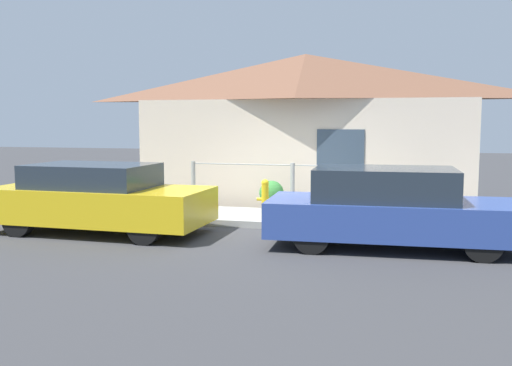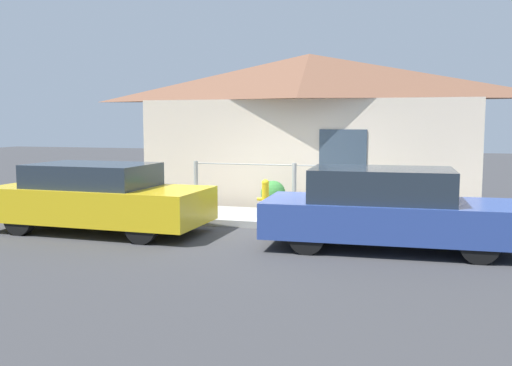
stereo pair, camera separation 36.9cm
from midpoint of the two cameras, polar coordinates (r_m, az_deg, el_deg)
name	(u,v)px [view 2 (the right image)]	position (r m, az deg, el deg)	size (l,w,h in m)	color
ground_plane	(277,230)	(11.52, 3.00, -4.69)	(60.00, 60.00, 0.00)	#38383A
sidewalk	(287,219)	(12.38, 3.94, -3.59)	(24.00, 1.82, 0.14)	#9E9E99
house	(308,85)	(14.55, 5.98, 9.69)	(8.54, 2.23, 3.85)	beige
fence	(294,184)	(13.02, 4.65, -0.13)	(4.90, 0.10, 1.09)	#999993
car_left	(99,197)	(11.58, -14.54, -1.40)	(4.29, 1.90, 1.35)	gold
car_right	(388,209)	(10.01, 14.11, -2.55)	(4.36, 1.85, 1.38)	#2D4793
fire_hydrant	(265,198)	(12.03, 1.82, -1.47)	(0.35, 0.16, 0.82)	yellow
potted_plant_near_hydrant	(273,194)	(12.93, 2.53, -1.07)	(0.56, 0.56, 0.69)	#9E5638
potted_plant_by_fence	(155,195)	(13.59, -9.35, -1.24)	(0.42, 0.42, 0.52)	slate
potted_plant_corner	(397,203)	(12.18, 14.81, -1.94)	(0.50, 0.50, 0.63)	brown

